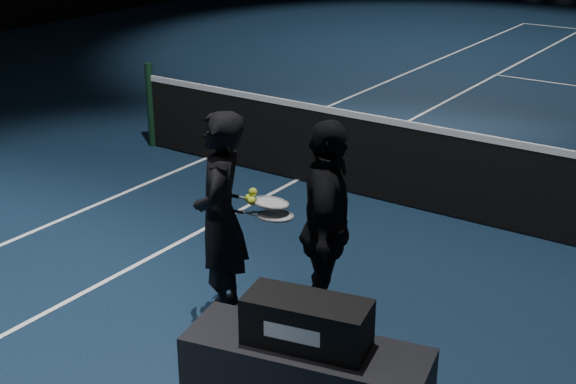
% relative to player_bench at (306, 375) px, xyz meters
% --- Properties ---
extents(net_post_left, '(0.10, 0.10, 1.10)m').
position_rel_player_bench_xyz_m(net_post_left, '(-4.72, 3.54, 0.31)').
color(net_post_left, black).
rests_on(net_post_left, floor).
extents(player_bench, '(1.71, 0.87, 0.49)m').
position_rel_player_bench_xyz_m(player_bench, '(0.00, 0.00, 0.00)').
color(player_bench, black).
rests_on(player_bench, floor).
extents(racket_bag, '(0.87, 0.51, 0.33)m').
position_rel_player_bench_xyz_m(racket_bag, '(0.00, 0.00, 0.41)').
color(racket_bag, black).
rests_on(racket_bag, player_bench).
extents(bag_signature, '(0.37, 0.08, 0.11)m').
position_rel_player_bench_xyz_m(bag_signature, '(0.00, -0.18, 0.41)').
color(bag_signature, white).
rests_on(bag_signature, racket_bag).
extents(player_a, '(0.65, 0.74, 1.71)m').
position_rel_player_bench_xyz_m(player_a, '(-1.23, 0.65, 0.61)').
color(player_a, black).
rests_on(player_a, floor).
extents(player_b, '(0.85, 1.08, 1.71)m').
position_rel_player_bench_xyz_m(player_b, '(-0.42, 0.92, 0.61)').
color(player_b, black).
rests_on(player_b, floor).
extents(racket_lower, '(0.71, 0.42, 0.03)m').
position_rel_player_bench_xyz_m(racket_lower, '(-0.80, 0.79, 0.67)').
color(racket_lower, black).
rests_on(racket_lower, player_a).
extents(racket_upper, '(0.71, 0.46, 0.10)m').
position_rel_player_bench_xyz_m(racket_upper, '(-0.86, 0.81, 0.76)').
color(racket_upper, black).
rests_on(racket_upper, player_b).
extents(tennis_balls, '(0.12, 0.10, 0.12)m').
position_rel_player_bench_xyz_m(tennis_balls, '(-0.99, 0.74, 0.80)').
color(tennis_balls, yellow).
rests_on(tennis_balls, racket_upper).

